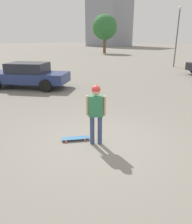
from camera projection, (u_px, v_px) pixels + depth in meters
The scene contains 7 objects.
ground_plane at pixel (96, 144), 6.00m from camera, with size 220.00×220.00×0.00m, color gray.
person at pixel (96, 109), 5.68m from camera, with size 0.44×0.38×1.63m.
skateboard at pixel (75, 138), 6.17m from camera, with size 0.68×0.70×0.08m.
car_parked_near at pixel (27, 75), 12.54m from camera, with size 5.01×3.76×1.44m.
building_block_distant at pixel (110, 12), 75.48m from camera, with size 11.17×13.69×22.76m.
tree_distant at pixel (105, 27), 40.03m from camera, with size 4.51×4.51×6.92m.
lamp_post at pixel (177, 32), 20.88m from camera, with size 0.28×0.28×5.56m.
Camera 1 is at (3.25, -4.32, 2.75)m, focal length 35.00 mm.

